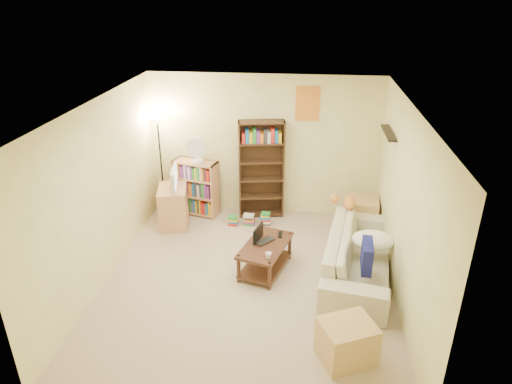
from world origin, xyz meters
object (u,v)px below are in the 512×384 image
at_px(desk_fan, 197,150).
at_px(floor_lamp, 159,137).
at_px(sofa, 359,255).
at_px(tabby_cat, 347,201).
at_px(tall_bookshelf, 261,167).
at_px(side_table, 362,215).
at_px(laptop, 267,242).
at_px(television, 171,178).
at_px(tv_stand, 173,207).
at_px(short_bookshelf, 196,188).
at_px(mug, 269,255).
at_px(coffee_table, 265,253).
at_px(end_cabinet, 347,341).

xyz_separation_m(desk_fan, floor_lamp, (-0.66, 0.03, 0.19)).
height_order(sofa, tabby_cat, tabby_cat).
relative_size(tabby_cat, tall_bookshelf, 0.30).
xyz_separation_m(tall_bookshelf, side_table, (1.75, -0.37, -0.63)).
bearing_deg(laptop, floor_lamp, 91.44).
distance_m(television, floor_lamp, 0.79).
height_order(tv_stand, television, television).
xyz_separation_m(short_bookshelf, side_table, (2.91, -0.30, -0.21)).
relative_size(tabby_cat, mug, 4.24).
xyz_separation_m(coffee_table, side_table, (1.51, 1.38, 0.01)).
distance_m(tv_stand, floor_lamp, 1.22).
distance_m(tabby_cat, desk_fan, 2.68).
height_order(mug, tall_bookshelf, tall_bookshelf).
height_order(coffee_table, mug, mug).
height_order(tabby_cat, floor_lamp, floor_lamp).
bearing_deg(television, end_cabinet, -147.79).
distance_m(sofa, desk_fan, 3.26).
distance_m(tv_stand, tall_bookshelf, 1.66).
distance_m(sofa, laptop, 1.32).
height_order(sofa, television, television).
xyz_separation_m(tabby_cat, side_table, (0.32, 0.45, -0.45)).
distance_m(floor_lamp, end_cabinet, 4.66).
xyz_separation_m(tabby_cat, coffee_table, (-1.19, -0.93, -0.46)).
bearing_deg(tall_bookshelf, end_cabinet, -78.79).
bearing_deg(end_cabinet, tabby_cat, 87.17).
distance_m(coffee_table, desk_fan, 2.33).
bearing_deg(short_bookshelf, tabby_cat, -1.68).
height_order(desk_fan, side_table, desk_fan).
distance_m(tabby_cat, laptop, 1.50).
distance_m(desk_fan, end_cabinet, 4.18).
distance_m(tabby_cat, side_table, 0.71).
distance_m(laptop, side_table, 2.01).
bearing_deg(side_table, desk_fan, 174.94).
bearing_deg(tabby_cat, mug, -130.85).
bearing_deg(tv_stand, sofa, -33.00).
relative_size(floor_lamp, end_cabinet, 3.15).
relative_size(mug, desk_fan, 0.27).
relative_size(tv_stand, side_table, 1.20).
distance_m(short_bookshelf, floor_lamp, 1.11).
height_order(laptop, tv_stand, tv_stand).
bearing_deg(side_table, floor_lamp, 175.42).
relative_size(coffee_table, television, 1.71).
distance_m(floor_lamp, side_table, 3.71).
height_order(sofa, side_table, sofa).
xyz_separation_m(tabby_cat, mug, (-1.11, -1.29, -0.26)).
bearing_deg(end_cabinet, mug, 127.65).
bearing_deg(short_bookshelf, side_table, 8.59).
bearing_deg(tall_bookshelf, coffee_table, -91.97).
relative_size(laptop, end_cabinet, 0.62).
relative_size(tabby_cat, short_bookshelf, 0.51).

